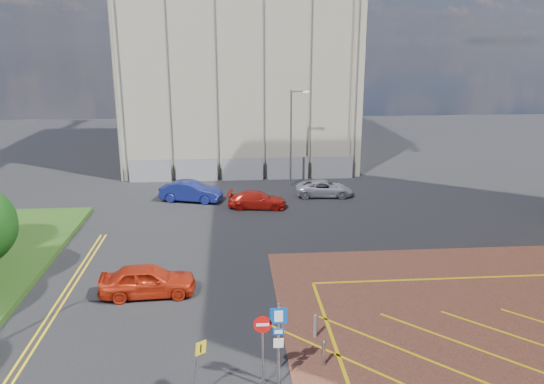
{
  "coord_description": "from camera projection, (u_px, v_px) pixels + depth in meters",
  "views": [
    {
      "loc": [
        -1.02,
        -15.23,
        11.81
      ],
      "look_at": [
        0.59,
        4.88,
        6.06
      ],
      "focal_mm": 35.0,
      "sensor_mm": 36.0,
      "label": 1
    }
  ],
  "objects": [
    {
      "name": "lamp_back",
      "position": [
        292.0,
        134.0,
        43.87
      ],
      "size": [
        1.53,
        0.16,
        8.0
      ],
      "color": "#9EA0A8",
      "rests_on": "ground"
    },
    {
      "name": "sign_cluster",
      "position": [
        273.0,
        337.0,
        18.35
      ],
      "size": [
        1.17,
        0.12,
        3.2
      ],
      "color": "#9EA0A8",
      "rests_on": "ground"
    },
    {
      "name": "warning_sign",
      "position": [
        197.0,
        363.0,
        17.74
      ],
      "size": [
        0.59,
        0.38,
        2.25
      ],
      "color": "#9EA0A8",
      "rests_on": "ground"
    },
    {
      "name": "construction_building",
      "position": [
        238.0,
        49.0,
        53.24
      ],
      "size": [
        21.2,
        19.2,
        22.0
      ],
      "primitive_type": "cube",
      "color": "#A7A089",
      "rests_on": "ground"
    },
    {
      "name": "construction_fence",
      "position": [
        254.0,
        169.0,
        46.47
      ],
      "size": [
        21.6,
        0.06,
        2.0
      ],
      "primitive_type": "cube",
      "color": "gray",
      "rests_on": "ground"
    },
    {
      "name": "car_red_left",
      "position": [
        148.0,
        280.0,
        25.38
      ],
      "size": [
        4.63,
        2.06,
        1.55
      ],
      "primitive_type": "imported",
      "rotation": [
        0.0,
        0.0,
        1.62
      ],
      "color": "red",
      "rests_on": "ground"
    },
    {
      "name": "car_blue_back",
      "position": [
        191.0,
        191.0,
        40.39
      ],
      "size": [
        4.92,
        2.77,
        1.54
      ],
      "primitive_type": "imported",
      "rotation": [
        0.0,
        0.0,
        1.31
      ],
      "color": "navy",
      "rests_on": "ground"
    },
    {
      "name": "car_red_back",
      "position": [
        257.0,
        200.0,
        38.76
      ],
      "size": [
        4.46,
        2.24,
        1.24
      ],
      "primitive_type": "imported",
      "rotation": [
        0.0,
        0.0,
        1.45
      ],
      "color": "red",
      "rests_on": "ground"
    },
    {
      "name": "car_silver_back",
      "position": [
        324.0,
        188.0,
        41.73
      ],
      "size": [
        4.64,
        2.41,
        1.25
      ],
      "primitive_type": "imported",
      "rotation": [
        0.0,
        0.0,
        1.5
      ],
      "color": "silver",
      "rests_on": "ground"
    }
  ]
}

